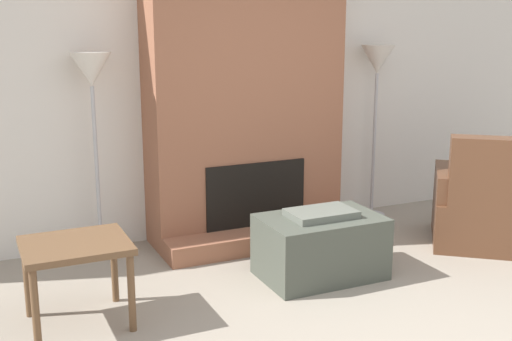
# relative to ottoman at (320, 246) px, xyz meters

# --- Properties ---
(wall_back) EXTENTS (7.10, 0.06, 2.60)m
(wall_back) POSITION_rel_ottoman_xyz_m (-0.12, 1.31, 1.07)
(wall_back) COLOR silver
(wall_back) RESTS_ON ground_plane
(fireplace) EXTENTS (1.61, 0.73, 2.60)m
(fireplace) POSITION_rel_ottoman_xyz_m (-0.12, 1.04, 1.02)
(fireplace) COLOR #935B42
(fireplace) RESTS_ON ground_plane
(ottoman) EXTENTS (0.85, 0.56, 0.50)m
(ottoman) POSITION_rel_ottoman_xyz_m (0.00, 0.00, 0.00)
(ottoman) COLOR #474C42
(ottoman) RESTS_ON ground_plane
(armchair) EXTENTS (1.16, 1.16, 0.93)m
(armchair) POSITION_rel_ottoman_xyz_m (1.57, -0.00, 0.06)
(armchair) COLOR brown
(armchair) RESTS_ON ground_plane
(side_table) EXTENTS (0.62, 0.54, 0.52)m
(side_table) POSITION_rel_ottoman_xyz_m (-1.70, -0.04, 0.21)
(side_table) COLOR brown
(side_table) RESTS_ON ground_plane
(floor_lamp_left) EXTENTS (0.31, 0.31, 1.57)m
(floor_lamp_left) POSITION_rel_ottoman_xyz_m (-1.34, 1.08, 1.12)
(floor_lamp_left) COLOR #ADADB2
(floor_lamp_left) RESTS_ON ground_plane
(floor_lamp_right) EXTENTS (0.31, 0.31, 1.59)m
(floor_lamp_right) POSITION_rel_ottoman_xyz_m (1.19, 1.08, 1.13)
(floor_lamp_right) COLOR #ADADB2
(floor_lamp_right) RESTS_ON ground_plane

